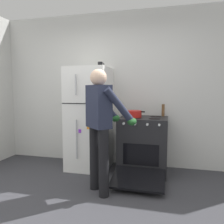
{
  "coord_description": "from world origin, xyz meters",
  "views": [
    {
      "loc": [
        0.9,
        -1.97,
        1.34
      ],
      "look_at": [
        0.07,
        1.32,
        1.0
      ],
      "focal_mm": 35.5,
      "sensor_mm": 36.0,
      "label": 1
    }
  ],
  "objects_px": {
    "person_cook": "(101,120)",
    "red_pot": "(133,114)",
    "stove_range": "(143,146)",
    "pepper_mill": "(163,110)",
    "coffee_mug": "(100,65)",
    "refrigerator": "(89,118)"
  },
  "relations": [
    {
      "from": "person_cook",
      "to": "red_pot",
      "type": "distance_m",
      "value": 0.85
    },
    {
      "from": "stove_range",
      "to": "pepper_mill",
      "type": "xyz_separation_m",
      "value": [
        0.3,
        0.22,
        0.56
      ]
    },
    {
      "from": "pepper_mill",
      "to": "red_pot",
      "type": "bearing_deg",
      "value": -151.48
    },
    {
      "from": "person_cook",
      "to": "pepper_mill",
      "type": "bearing_deg",
      "value": 54.39
    },
    {
      "from": "stove_range",
      "to": "red_pot",
      "type": "bearing_deg",
      "value": -168.61
    },
    {
      "from": "person_cook",
      "to": "pepper_mill",
      "type": "height_order",
      "value": "person_cook"
    },
    {
      "from": "person_cook",
      "to": "coffee_mug",
      "type": "relative_size",
      "value": 14.28
    },
    {
      "from": "coffee_mug",
      "to": "refrigerator",
      "type": "bearing_deg",
      "value": -164.6
    },
    {
      "from": "coffee_mug",
      "to": "pepper_mill",
      "type": "height_order",
      "value": "coffee_mug"
    },
    {
      "from": "refrigerator",
      "to": "person_cook",
      "type": "bearing_deg",
      "value": -61.2
    },
    {
      "from": "refrigerator",
      "to": "person_cook",
      "type": "distance_m",
      "value": 0.98
    },
    {
      "from": "person_cook",
      "to": "stove_range",
      "type": "bearing_deg",
      "value": 61.49
    },
    {
      "from": "red_pot",
      "to": "pepper_mill",
      "type": "xyz_separation_m",
      "value": [
        0.46,
        0.25,
        0.05
      ]
    },
    {
      "from": "stove_range",
      "to": "pepper_mill",
      "type": "distance_m",
      "value": 0.67
    },
    {
      "from": "stove_range",
      "to": "person_cook",
      "type": "bearing_deg",
      "value": -118.51
    },
    {
      "from": "person_cook",
      "to": "pepper_mill",
      "type": "distance_m",
      "value": 1.29
    },
    {
      "from": "stove_range",
      "to": "coffee_mug",
      "type": "height_order",
      "value": "coffee_mug"
    },
    {
      "from": "refrigerator",
      "to": "stove_range",
      "type": "distance_m",
      "value": 1.01
    },
    {
      "from": "refrigerator",
      "to": "coffee_mug",
      "type": "relative_size",
      "value": 15.28
    },
    {
      "from": "red_pot",
      "to": "coffee_mug",
      "type": "height_order",
      "value": "coffee_mug"
    },
    {
      "from": "stove_range",
      "to": "pepper_mill",
      "type": "height_order",
      "value": "pepper_mill"
    },
    {
      "from": "person_cook",
      "to": "pepper_mill",
      "type": "relative_size",
      "value": 8.04
    }
  ]
}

